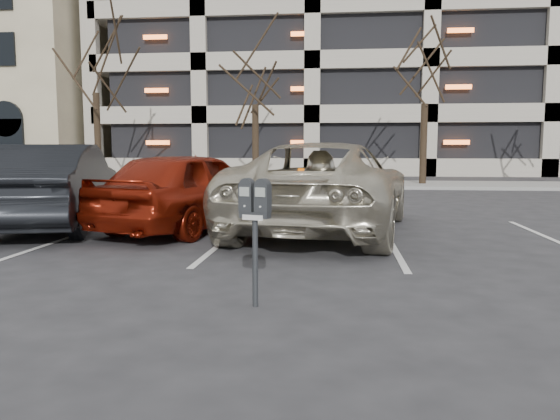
{
  "coord_description": "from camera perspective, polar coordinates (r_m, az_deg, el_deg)",
  "views": [
    {
      "loc": [
        0.51,
        -7.11,
        1.57
      ],
      "look_at": [
        -0.1,
        -1.39,
        0.92
      ],
      "focal_mm": 35.0,
      "sensor_mm": 36.0,
      "label": 1
    }
  ],
  "objects": [
    {
      "name": "sidewalk",
      "position": [
        23.17,
        4.81,
        2.71
      ],
      "size": [
        80.0,
        4.0,
        0.12
      ],
      "primitive_type": "cube",
      "color": "gray",
      "rests_on": "ground"
    },
    {
      "name": "parking_garage",
      "position": [
        43.22,
        22.32,
        16.25
      ],
      "size": [
        52.0,
        20.0,
        19.0
      ],
      "color": "black",
      "rests_on": "ground"
    },
    {
      "name": "ground",
      "position": [
        7.3,
        1.94,
        -5.94
      ],
      "size": [
        140.0,
        140.0,
        0.0
      ],
      "primitive_type": "plane",
      "color": "#28282B",
      "rests_on": "ground"
    },
    {
      "name": "parking_meter",
      "position": [
        5.34,
        -2.64,
        -0.1
      ],
      "size": [
        0.34,
        0.21,
        1.25
      ],
      "rotation": [
        0.0,
        0.0,
        -0.31
      ],
      "color": "black",
      "rests_on": "ground"
    },
    {
      "name": "car_red",
      "position": [
        10.64,
        -9.33,
        2.07
      ],
      "size": [
        3.14,
        4.86,
        1.54
      ],
      "primitive_type": "imported",
      "rotation": [
        0.0,
        0.0,
        2.82
      ],
      "color": "maroon",
      "rests_on": "ground"
    },
    {
      "name": "tree_c",
      "position": [
        23.69,
        15.03,
        15.63
      ],
      "size": [
        3.31,
        3.31,
        7.52
      ],
      "color": "black",
      "rests_on": "ground"
    },
    {
      "name": "stall_lines",
      "position": [
        9.73,
        -5.33,
        -2.8
      ],
      "size": [
        16.9,
        5.2,
        0.0
      ],
      "color": "silver",
      "rests_on": "ground"
    },
    {
      "name": "tree_b",
      "position": [
        23.7,
        -2.62,
        15.91
      ],
      "size": [
        3.33,
        3.33,
        7.56
      ],
      "color": "black",
      "rests_on": "ground"
    },
    {
      "name": "suv_silver",
      "position": [
        10.35,
        4.78,
        2.39
      ],
      "size": [
        3.65,
        6.37,
        1.68
      ],
      "rotation": [
        0.0,
        0.0,
        2.99
      ],
      "color": "beige",
      "rests_on": "ground"
    },
    {
      "name": "car_dark",
      "position": [
        11.56,
        -22.52,
        2.26
      ],
      "size": [
        2.88,
        5.25,
        1.64
      ],
      "primitive_type": "imported",
      "rotation": [
        0.0,
        0.0,
        3.38
      ],
      "color": "black",
      "rests_on": "ground"
    },
    {
      "name": "tree_a",
      "position": [
        25.84,
        -18.88,
        16.84
      ],
      "size": [
        3.88,
        3.88,
        8.82
      ],
      "color": "black",
      "rests_on": "ground"
    }
  ]
}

